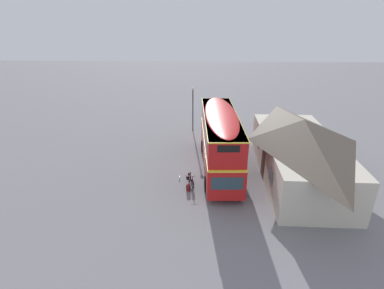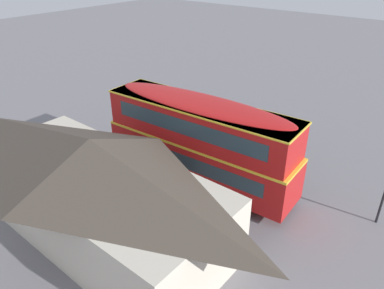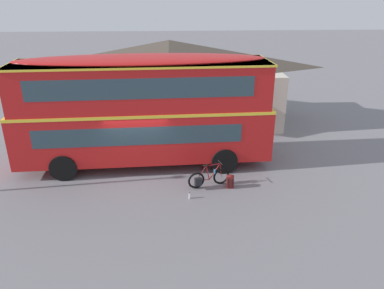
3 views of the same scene
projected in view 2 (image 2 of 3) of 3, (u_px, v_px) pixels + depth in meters
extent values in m
plane|color=slate|center=(211.00, 176.00, 20.62)|extent=(120.00, 120.00, 0.00)
cylinder|color=black|center=(140.00, 163.00, 20.78)|extent=(1.11, 0.32, 1.10)
cylinder|color=black|center=(167.00, 147.00, 22.48)|extent=(1.11, 0.32, 1.10)
cylinder|color=black|center=(242.00, 205.00, 17.38)|extent=(1.11, 0.32, 1.10)
cylinder|color=black|center=(264.00, 182.00, 19.08)|extent=(1.11, 0.32, 1.10)
cube|color=red|center=(199.00, 157.00, 19.47)|extent=(10.72, 2.90, 2.10)
cube|color=yellow|center=(200.00, 139.00, 18.96)|extent=(10.74, 2.92, 0.12)
cube|color=red|center=(200.00, 122.00, 18.49)|extent=(10.40, 2.83, 1.90)
ellipsoid|color=red|center=(200.00, 103.00, 18.00)|extent=(10.19, 2.78, 0.36)
cube|color=#2D424C|center=(128.00, 128.00, 22.08)|extent=(0.14, 2.05, 0.90)
cube|color=black|center=(126.00, 92.00, 20.90)|extent=(0.11, 1.38, 0.44)
cube|color=#2D424C|center=(215.00, 144.00, 20.11)|extent=(8.29, 0.35, 0.76)
cube|color=#2D424C|center=(213.00, 112.00, 19.28)|extent=(8.72, 0.37, 0.80)
cube|color=#2D424C|center=(189.00, 163.00, 18.34)|extent=(8.29, 0.35, 0.76)
cube|color=#2D424C|center=(186.00, 128.00, 17.55)|extent=(8.72, 0.37, 0.80)
cube|color=yellow|center=(200.00, 105.00, 18.06)|extent=(10.51, 2.92, 0.08)
torus|color=black|center=(180.00, 145.00, 23.11)|extent=(0.68, 0.26, 0.68)
torus|color=black|center=(195.00, 148.00, 22.76)|extent=(0.68, 0.26, 0.68)
cylinder|color=#B2B2B7|center=(180.00, 145.00, 23.11)|extent=(0.08, 0.11, 0.05)
cylinder|color=#B2B2B7|center=(195.00, 148.00, 22.76)|extent=(0.08, 0.11, 0.05)
cylinder|color=maroon|center=(184.00, 142.00, 22.90)|extent=(0.47, 0.16, 0.65)
cylinder|color=maroon|center=(185.00, 138.00, 22.73)|extent=(0.57, 0.19, 0.05)
cylinder|color=maroon|center=(188.00, 143.00, 22.80)|extent=(0.18, 0.08, 0.63)
cylinder|color=maroon|center=(191.00, 148.00, 22.87)|extent=(0.54, 0.18, 0.09)
cylinder|color=maroon|center=(192.00, 144.00, 22.70)|extent=(0.42, 0.14, 0.57)
cylinder|color=maroon|center=(180.00, 141.00, 22.97)|extent=(0.10, 0.06, 0.57)
cylinder|color=black|center=(181.00, 137.00, 22.80)|extent=(0.15, 0.45, 0.03)
ellipsoid|color=black|center=(190.00, 139.00, 22.61)|extent=(0.28, 0.17, 0.06)
cube|color=black|center=(196.00, 147.00, 22.89)|extent=(0.31, 0.21, 0.32)
cylinder|color=#338CBF|center=(184.00, 142.00, 22.90)|extent=(0.07, 0.07, 0.18)
cube|color=maroon|center=(179.00, 143.00, 23.54)|extent=(0.31, 0.24, 0.51)
ellipsoid|color=maroon|center=(179.00, 140.00, 23.42)|extent=(0.29, 0.23, 0.10)
cube|color=#471111|center=(178.00, 145.00, 23.50)|extent=(0.21, 0.06, 0.18)
cylinder|color=black|center=(182.00, 143.00, 23.57)|extent=(0.04, 0.04, 0.40)
cylinder|color=black|center=(180.00, 142.00, 23.66)|extent=(0.04, 0.04, 0.40)
cylinder|color=silver|center=(206.00, 148.00, 23.23)|extent=(0.07, 0.07, 0.22)
cylinder|color=black|center=(206.00, 147.00, 23.17)|extent=(0.04, 0.04, 0.03)
cube|color=beige|center=(98.00, 202.00, 15.99)|extent=(12.31, 5.46, 3.09)
pyramid|color=#4C4238|center=(91.00, 156.00, 14.88)|extent=(12.72, 5.87, 1.58)
cube|color=#3D2319|center=(142.00, 185.00, 18.00)|extent=(1.10, 0.06, 2.10)
cube|color=#2D424C|center=(190.00, 198.00, 15.99)|extent=(1.10, 0.06, 0.90)
cube|color=#2D424C|center=(102.00, 154.00, 19.39)|extent=(1.10, 0.06, 0.90)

